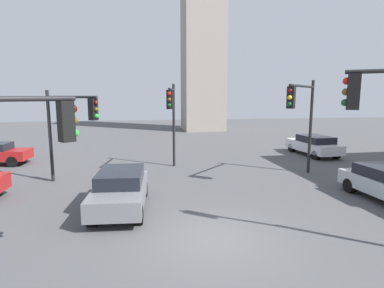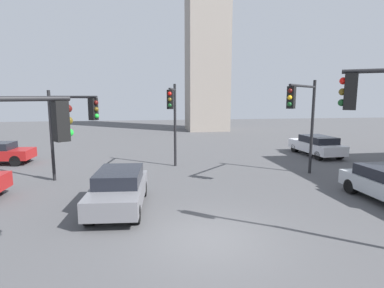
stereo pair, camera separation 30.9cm
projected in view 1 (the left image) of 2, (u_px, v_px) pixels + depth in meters
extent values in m
plane|color=#4C4C4F|center=(214.00, 238.00, 9.59)|extent=(95.22, 95.22, 0.00)
cylinder|color=black|center=(310.00, 127.00, 17.41)|extent=(0.16, 0.16, 5.20)
cylinder|color=black|center=(303.00, 86.00, 15.43)|extent=(2.91, 2.94, 0.12)
cube|color=black|center=(291.00, 97.00, 14.09)|extent=(0.45, 0.45, 1.00)
sphere|color=#4C0F0C|center=(290.00, 91.00, 13.88)|extent=(0.20, 0.20, 0.20)
sphere|color=yellow|center=(290.00, 97.00, 13.93)|extent=(0.20, 0.20, 0.20)
sphere|color=#14471E|center=(289.00, 104.00, 13.97)|extent=(0.20, 0.20, 0.20)
cube|color=black|center=(66.00, 121.00, 7.56)|extent=(0.45, 0.45, 1.00)
sphere|color=#4C0F0C|center=(73.00, 109.00, 7.65)|extent=(0.20, 0.20, 0.20)
sphere|color=#594714|center=(74.00, 121.00, 7.70)|extent=(0.20, 0.20, 0.20)
sphere|color=green|center=(75.00, 133.00, 7.75)|extent=(0.20, 0.20, 0.20)
cylinder|color=black|center=(174.00, 126.00, 19.11)|extent=(0.16, 0.16, 5.06)
cylinder|color=black|center=(171.00, 89.00, 17.36)|extent=(0.66, 2.83, 0.12)
cube|color=black|center=(170.00, 99.00, 16.28)|extent=(0.38, 0.38, 1.00)
sphere|color=red|center=(169.00, 94.00, 16.04)|extent=(0.20, 0.20, 0.20)
sphere|color=#594714|center=(169.00, 100.00, 16.09)|extent=(0.20, 0.20, 0.20)
sphere|color=#14471E|center=(169.00, 105.00, 16.13)|extent=(0.20, 0.20, 0.20)
cube|color=black|center=(353.00, 92.00, 8.68)|extent=(0.44, 0.44, 1.00)
sphere|color=red|center=(346.00, 81.00, 8.71)|extent=(0.20, 0.20, 0.20)
sphere|color=#594714|center=(346.00, 92.00, 8.75)|extent=(0.20, 0.20, 0.20)
sphere|color=#14471E|center=(345.00, 103.00, 8.80)|extent=(0.20, 0.20, 0.20)
cylinder|color=black|center=(50.00, 137.00, 15.67)|extent=(0.16, 0.16, 4.63)
cylinder|color=black|center=(71.00, 97.00, 14.63)|extent=(2.67, 2.06, 0.12)
cube|color=black|center=(93.00, 109.00, 14.09)|extent=(0.45, 0.45, 1.00)
sphere|color=#4C0F0C|center=(96.00, 103.00, 13.95)|extent=(0.20, 0.20, 0.20)
sphere|color=#594714|center=(96.00, 109.00, 14.00)|extent=(0.20, 0.20, 0.20)
sphere|color=green|center=(97.00, 116.00, 14.04)|extent=(0.20, 0.20, 0.20)
cylinder|color=black|center=(380.00, 184.00, 14.39)|extent=(0.35, 0.66, 0.65)
cylinder|color=black|center=(350.00, 185.00, 14.10)|extent=(0.35, 0.66, 0.65)
cube|color=silver|center=(313.00, 146.00, 22.98)|extent=(2.14, 4.73, 0.67)
cube|color=black|center=(315.00, 139.00, 22.67)|extent=(1.81, 2.68, 0.52)
cylinder|color=black|center=(292.00, 148.00, 24.38)|extent=(0.38, 0.65, 0.64)
cylinder|color=black|center=(310.00, 147.00, 24.73)|extent=(0.38, 0.65, 0.64)
cylinder|color=black|center=(316.00, 155.00, 21.34)|extent=(0.38, 0.65, 0.64)
cylinder|color=black|center=(336.00, 154.00, 21.68)|extent=(0.38, 0.65, 0.64)
cube|color=slate|center=(121.00, 193.00, 11.94)|extent=(2.22, 4.49, 0.67)
cube|color=black|center=(121.00, 177.00, 12.07)|extent=(1.84, 2.56, 0.54)
cylinder|color=black|center=(138.00, 215.00, 10.60)|extent=(0.39, 0.68, 0.65)
cylinder|color=black|center=(92.00, 216.00, 10.46)|extent=(0.39, 0.68, 0.65)
cylinder|color=black|center=(143.00, 189.00, 13.52)|extent=(0.39, 0.68, 0.65)
cylinder|color=black|center=(107.00, 190.00, 13.38)|extent=(0.39, 0.68, 0.65)
cylinder|color=black|center=(23.00, 157.00, 20.57)|extent=(0.70, 0.36, 0.68)
cylinder|color=black|center=(13.00, 161.00, 19.17)|extent=(0.70, 0.36, 0.68)
cube|color=gray|center=(203.00, 39.00, 38.39)|extent=(4.97, 4.97, 22.71)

